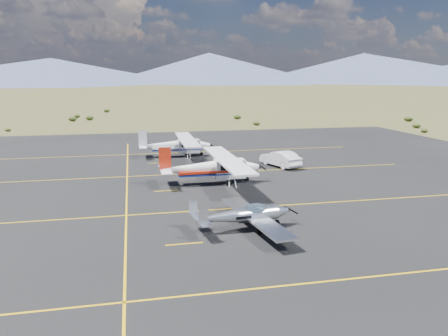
{
  "coord_description": "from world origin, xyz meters",
  "views": [
    {
      "loc": [
        -5.43,
        -24.95,
        8.64
      ],
      "look_at": [
        1.46,
        7.45,
        1.6
      ],
      "focal_mm": 35.0,
      "sensor_mm": 36.0,
      "label": 1
    }
  ],
  "objects_px": {
    "aircraft_low_wing": "(246,215)",
    "aircraft_plain": "(176,145)",
    "aircraft_cessna": "(212,167)",
    "sedan": "(280,159)"
  },
  "relations": [
    {
      "from": "aircraft_cessna",
      "to": "sedan",
      "type": "distance_m",
      "value": 9.39
    },
    {
      "from": "aircraft_low_wing",
      "to": "aircraft_plain",
      "type": "bearing_deg",
      "value": 85.54
    },
    {
      "from": "aircraft_low_wing",
      "to": "sedan",
      "type": "height_order",
      "value": "aircraft_low_wing"
    },
    {
      "from": "aircraft_low_wing",
      "to": "aircraft_cessna",
      "type": "distance_m",
      "value": 11.0
    },
    {
      "from": "aircraft_low_wing",
      "to": "sedan",
      "type": "bearing_deg",
      "value": 56.5
    },
    {
      "from": "aircraft_plain",
      "to": "sedan",
      "type": "relative_size",
      "value": 2.49
    },
    {
      "from": "aircraft_low_wing",
      "to": "aircraft_plain",
      "type": "relative_size",
      "value": 0.7
    },
    {
      "from": "aircraft_cessna",
      "to": "aircraft_plain",
      "type": "bearing_deg",
      "value": 96.42
    },
    {
      "from": "aircraft_plain",
      "to": "aircraft_cessna",
      "type": "bearing_deg",
      "value": -82.13
    },
    {
      "from": "sedan",
      "to": "aircraft_plain",
      "type": "bearing_deg",
      "value": -58.12
    }
  ]
}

